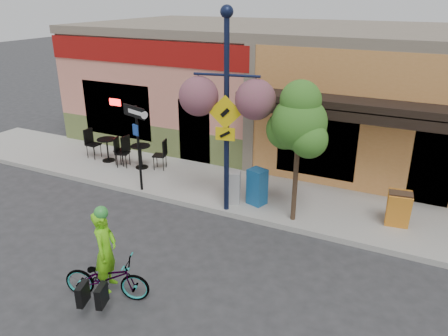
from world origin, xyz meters
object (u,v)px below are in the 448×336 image
at_px(cyclist_rider, 107,262).
at_px(lamp_post, 227,115).
at_px(building, 316,88).
at_px(one_way_sign, 139,149).
at_px(street_tree, 297,153).
at_px(newspaper_box_blue, 257,187).
at_px(newspaper_box_grey, 232,187).
at_px(bicycle, 107,278).

distance_m(cyclist_rider, lamp_post, 4.64).
height_order(building, lamp_post, lamp_post).
bearing_deg(one_way_sign, street_tree, 21.10).
height_order(cyclist_rider, lamp_post, lamp_post).
height_order(cyclist_rider, newspaper_box_blue, cyclist_rider).
height_order(building, one_way_sign, building).
relative_size(building, one_way_sign, 7.13).
xyz_separation_m(one_way_sign, newspaper_box_grey, (2.78, 0.44, -0.82)).
bearing_deg(newspaper_box_blue, lamp_post, -115.13).
relative_size(one_way_sign, street_tree, 0.70).
height_order(bicycle, lamp_post, lamp_post).
relative_size(newspaper_box_blue, street_tree, 0.28).
bearing_deg(one_way_sign, lamp_post, 17.94).
relative_size(newspaper_box_blue, newspaper_box_grey, 1.11).
bearing_deg(newspaper_box_blue, building, 108.77).
height_order(building, cyclist_rider, building).
relative_size(lamp_post, newspaper_box_blue, 5.15).
relative_size(building, lamp_post, 3.48).
bearing_deg(newspaper_box_blue, newspaper_box_grey, -143.18).
xyz_separation_m(lamp_post, street_tree, (1.80, 0.25, -0.79)).
bearing_deg(cyclist_rider, bicycle, 71.72).
xyz_separation_m(cyclist_rider, one_way_sign, (-2.32, 4.19, 0.60)).
bearing_deg(building, cyclist_rider, -94.76).
height_order(bicycle, one_way_sign, one_way_sign).
bearing_deg(newspaper_box_grey, street_tree, -26.31).
xyz_separation_m(building, one_way_sign, (-3.24, -6.85, -0.82)).
distance_m(building, one_way_sign, 7.62).
bearing_deg(lamp_post, building, 74.91).
bearing_deg(newspaper_box_blue, street_tree, -2.33).
distance_m(building, street_tree, 6.74).
xyz_separation_m(bicycle, lamp_post, (0.54, 4.19, 2.31)).
bearing_deg(street_tree, building, 101.74).
relative_size(bicycle, newspaper_box_blue, 1.69).
distance_m(lamp_post, one_way_sign, 3.11).
distance_m(lamp_post, newspaper_box_blue, 2.29).
bearing_deg(street_tree, cyclist_rider, -117.26).
distance_m(bicycle, lamp_post, 4.81).
distance_m(cyclist_rider, newspaper_box_grey, 4.66).
bearing_deg(street_tree, one_way_sign, -176.84).
distance_m(building, newspaper_box_grey, 6.63).
height_order(building, newspaper_box_grey, building).
xyz_separation_m(bicycle, newspaper_box_grey, (0.51, 4.63, 0.16)).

